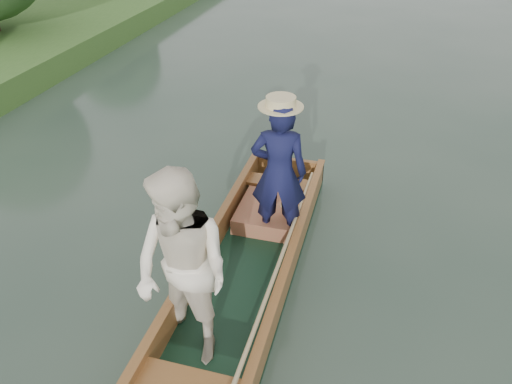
# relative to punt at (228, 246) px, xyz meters

# --- Properties ---
(ground) EXTENTS (120.00, 120.00, 0.00)m
(ground) POSITION_rel_punt_xyz_m (0.07, 0.25, -0.79)
(ground) COLOR #283D30
(ground) RESTS_ON ground
(punt) EXTENTS (1.39, 5.00, 2.11)m
(punt) POSITION_rel_punt_xyz_m (0.00, 0.00, 0.00)
(punt) COLOR black
(punt) RESTS_ON ground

